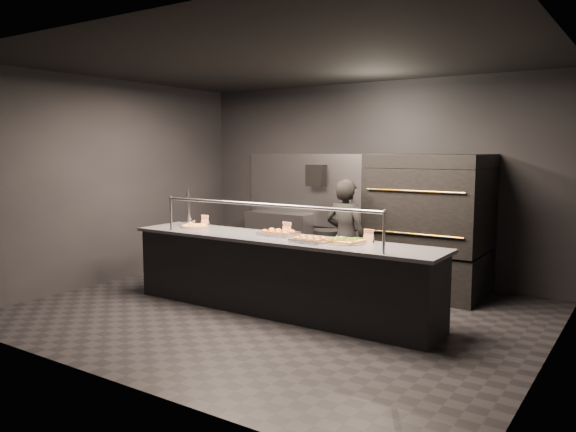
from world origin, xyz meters
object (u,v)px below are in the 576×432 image
(pizza_oven, at_px, (430,223))
(slider_tray_b, at_px, (310,240))
(beer_tap, at_px, (188,215))
(trash_bin, at_px, (327,253))
(worker, at_px, (346,238))
(prep_shelf, at_px, (279,239))
(round_pizza, at_px, (195,226))
(square_pizza, at_px, (345,241))
(fire_extinguisher, at_px, (346,207))
(slider_tray_a, at_px, (278,233))
(towel_dispenser, at_px, (316,175))
(service_counter, at_px, (279,274))

(pizza_oven, distance_m, slider_tray_b, 2.11)
(beer_tap, bearing_deg, pizza_oven, 32.35)
(trash_bin, distance_m, worker, 1.34)
(prep_shelf, height_order, round_pizza, round_pizza)
(square_pizza, height_order, trash_bin, square_pizza)
(pizza_oven, bearing_deg, fire_extinguisher, 162.11)
(round_pizza, height_order, square_pizza, square_pizza)
(fire_extinguisher, relative_size, slider_tray_a, 1.02)
(towel_dispenser, height_order, beer_tap, towel_dispenser)
(fire_extinguisher, relative_size, beer_tap, 0.92)
(beer_tap, bearing_deg, slider_tray_a, 0.47)
(beer_tap, relative_size, trash_bin, 0.76)
(beer_tap, distance_m, slider_tray_a, 1.51)
(towel_dispenser, bearing_deg, worker, -46.32)
(prep_shelf, xyz_separation_m, beer_tap, (0.00, -2.19, 0.63))
(pizza_oven, bearing_deg, beer_tap, -147.65)
(service_counter, relative_size, fire_extinguisher, 8.12)
(prep_shelf, relative_size, towel_dispenser, 3.43)
(beer_tap, xyz_separation_m, worker, (1.93, 0.98, -0.28))
(slider_tray_a, distance_m, trash_bin, 2.06)
(pizza_oven, distance_m, worker, 1.19)
(slider_tray_a, bearing_deg, fire_extinguisher, 96.30)
(fire_extinguisher, height_order, beer_tap, beer_tap)
(fire_extinguisher, distance_m, beer_tap, 2.59)
(towel_dispenser, bearing_deg, beer_tap, -107.18)
(pizza_oven, height_order, beer_tap, pizza_oven)
(service_counter, distance_m, trash_bin, 2.13)
(pizza_oven, xyz_separation_m, beer_tap, (-2.80, -1.77, 0.11))
(pizza_oven, height_order, slider_tray_a, pizza_oven)
(pizza_oven, bearing_deg, square_pizza, -100.96)
(fire_extinguisher, bearing_deg, towel_dispenser, -178.96)
(prep_shelf, xyz_separation_m, trash_bin, (1.09, -0.25, -0.09))
(pizza_oven, height_order, towel_dispenser, pizza_oven)
(beer_tap, xyz_separation_m, trash_bin, (1.09, 1.94, -0.72))
(round_pizza, relative_size, trash_bin, 0.56)
(square_pizza, xyz_separation_m, worker, (-0.52, 1.01, -0.15))
(towel_dispenser, relative_size, slider_tray_b, 0.74)
(beer_tap, bearing_deg, round_pizza, -15.03)
(slider_tray_a, height_order, slider_tray_b, slider_tray_a)
(worker, bearing_deg, round_pizza, 30.52)
(slider_tray_b, xyz_separation_m, trash_bin, (-1.01, 2.15, -0.58))
(fire_extinguisher, height_order, slider_tray_a, fire_extinguisher)
(pizza_oven, distance_m, beer_tap, 3.32)
(square_pizza, bearing_deg, worker, 117.32)
(towel_dispenser, xyz_separation_m, slider_tray_a, (0.80, -2.25, -0.60))
(slider_tray_a, height_order, worker, worker)
(service_counter, relative_size, pizza_oven, 2.15)
(fire_extinguisher, distance_m, slider_tray_a, 2.28)
(trash_bin, bearing_deg, towel_dispenser, 140.61)
(fire_extinguisher, xyz_separation_m, beer_tap, (-1.25, -2.27, 0.02))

